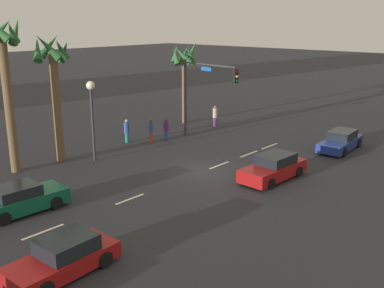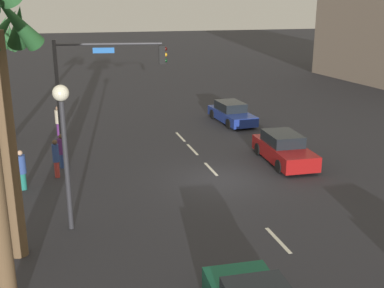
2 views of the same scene
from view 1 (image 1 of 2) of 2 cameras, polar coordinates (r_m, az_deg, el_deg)
ground_plane at (r=27.93m, az=1.52°, el=-3.44°), size 220.00×220.00×0.00m
lane_stripe_1 at (r=21.31m, az=-18.26°, el=-10.49°), size 2.05×0.14×0.01m
lane_stripe_2 at (r=23.92m, az=-7.84°, el=-6.90°), size 1.90×0.14×0.01m
lane_stripe_3 at (r=29.06m, az=3.47°, el=-2.69°), size 1.93×0.14×0.01m
lane_stripe_4 at (r=31.66m, az=7.22°, el=-1.25°), size 2.07×0.14×0.01m
lane_stripe_5 at (r=33.81m, az=9.77°, el=-0.27°), size 2.06×0.14×0.01m
car_0 at (r=23.46m, az=-20.78°, el=-6.57°), size 4.28×2.06×1.41m
car_1 at (r=17.68m, az=-15.93°, el=-13.64°), size 4.20×2.03×1.37m
car_2 at (r=34.05m, az=18.27°, el=0.35°), size 4.74×2.05×1.37m
car_4 at (r=26.81m, az=10.26°, el=-2.99°), size 4.66×2.08×1.47m
traffic_signal at (r=34.32m, az=1.28°, el=7.31°), size 1.07×5.77×6.08m
streetlamp at (r=29.81m, az=-12.57°, el=4.89°), size 0.56×0.56×5.27m
pedestrian_0 at (r=34.90m, az=-3.29°, el=1.93°), size 0.40×0.40×1.71m
pedestrian_1 at (r=34.50m, az=-8.25°, el=1.71°), size 0.45×0.45×1.79m
pedestrian_2 at (r=34.18m, az=-5.21°, el=1.76°), size 0.43×0.43×1.83m
pedestrian_3 at (r=39.42m, az=2.92°, el=3.61°), size 0.48×0.48×1.83m
palm_tree_0 at (r=28.64m, az=-22.61°, el=9.11°), size 2.42×2.64×9.26m
palm_tree_1 at (r=30.09m, az=-17.06°, el=8.27°), size 2.61×2.79×8.33m
palm_tree_2 at (r=40.08m, az=-0.97°, el=10.20°), size 2.75×2.63×7.27m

